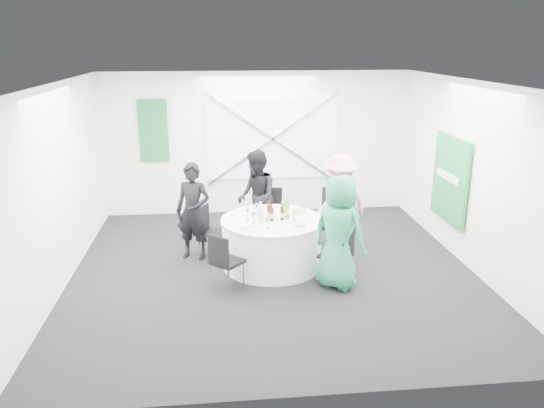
{
  "coord_description": "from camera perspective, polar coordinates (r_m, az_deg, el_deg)",
  "views": [
    {
      "loc": [
        -0.8,
        -7.36,
        3.34
      ],
      "look_at": [
        0.0,
        0.2,
        1.0
      ],
      "focal_mm": 35.0,
      "sensor_mm": 36.0,
      "label": 1
    }
  ],
  "objects": [
    {
      "name": "chair_front_right",
      "position": [
        7.57,
        7.38,
        -5.04
      ],
      "size": [
        0.55,
        0.55,
        0.86
      ],
      "rotation": [
        0.0,
        0.0,
        4.02
      ],
      "color": "black",
      "rests_on": "floor"
    },
    {
      "name": "chair_back",
      "position": [
        9.1,
        -0.15,
        -0.76
      ],
      "size": [
        0.46,
        0.47,
        0.93
      ],
      "rotation": [
        0.0,
        0.0,
        -0.08
      ],
      "color": "black",
      "rests_on": "floor"
    },
    {
      "name": "green_banner",
      "position": [
        10.5,
        -12.65,
        7.72
      ],
      "size": [
        0.55,
        0.04,
        1.2
      ],
      "primitive_type": "cube",
      "color": "#13622B",
      "rests_on": "wall_back"
    },
    {
      "name": "chair_back_left",
      "position": [
        8.55,
        -6.78,
        -2.51
      ],
      "size": [
        0.51,
        0.51,
        0.83
      ],
      "rotation": [
        0.0,
        0.0,
        1.09
      ],
      "color": "black",
      "rests_on": "floor"
    },
    {
      "name": "wine_glass_d",
      "position": [
        7.82,
        -2.02,
        -1.2
      ],
      "size": [
        0.07,
        0.07,
        0.17
      ],
      "color": "white",
      "rests_on": "banquet_table"
    },
    {
      "name": "wine_glass_f",
      "position": [
        7.61,
        -0.45,
        -1.71
      ],
      "size": [
        0.07,
        0.07,
        0.17
      ],
      "color": "white",
      "rests_on": "banquet_table"
    },
    {
      "name": "wall_right",
      "position": [
        8.5,
        20.71,
        2.81
      ],
      "size": [
        0.0,
        6.0,
        6.0
      ],
      "primitive_type": "plane",
      "rotation": [
        1.57,
        0.0,
        -1.57
      ],
      "color": "white",
      "rests_on": "floor"
    },
    {
      "name": "fork_d",
      "position": [
        7.63,
        2.92,
        -2.64
      ],
      "size": [
        0.1,
        0.13,
        0.01
      ],
      "primitive_type": "cube",
      "rotation": [
        0.0,
        0.0,
        -0.64
      ],
      "color": "silver",
      "rests_on": "banquet_table"
    },
    {
      "name": "beer_bottle_c",
      "position": [
        7.97,
        1.1,
        -1.03
      ],
      "size": [
        0.06,
        0.06,
        0.26
      ],
      "color": "#3B1B0A",
      "rests_on": "banquet_table"
    },
    {
      "name": "wine_glass_a",
      "position": [
        7.98,
        2.49,
        -0.82
      ],
      "size": [
        0.07,
        0.07,
        0.17
      ],
      "color": "white",
      "rests_on": "banquet_table"
    },
    {
      "name": "beer_bottle_a",
      "position": [
        8.0,
        -0.34,
        -0.9
      ],
      "size": [
        0.06,
        0.06,
        0.28
      ],
      "color": "#3B1B0A",
      "rests_on": "banquet_table"
    },
    {
      "name": "wall_front",
      "position": [
        4.84,
        4.03,
        -6.57
      ],
      "size": [
        6.0,
        0.0,
        6.0
      ],
      "primitive_type": "plane",
      "rotation": [
        -1.57,
        0.0,
        0.0
      ],
      "color": "white",
      "rests_on": "floor"
    },
    {
      "name": "chair_back_right",
      "position": [
        8.68,
        5.74,
        -1.3
      ],
      "size": [
        0.64,
        0.64,
        1.03
      ],
      "rotation": [
        0.0,
        0.0,
        -1.08
      ],
      "color": "black",
      "rests_on": "floor"
    },
    {
      "name": "fork_a",
      "position": [
        7.73,
        -3.54,
        -2.38
      ],
      "size": [
        0.12,
        0.12,
        0.01
      ],
      "primitive_type": "cube",
      "rotation": [
        0.0,
        0.0,
        -2.35
      ],
      "color": "silver",
      "rests_on": "banquet_table"
    },
    {
      "name": "person_man_back_left",
      "position": [
        8.42,
        -8.47,
        -0.81
      ],
      "size": [
        0.66,
        0.55,
        1.55
      ],
      "primitive_type": "imported",
      "rotation": [
        0.0,
        0.0,
        -0.36
      ],
      "color": "black",
      "rests_on": "floor"
    },
    {
      "name": "beer_bottle_d",
      "position": [
        7.92,
        -0.04,
        -1.13
      ],
      "size": [
        0.06,
        0.06,
        0.26
      ],
      "color": "#3B1B0A",
      "rests_on": "banquet_table"
    },
    {
      "name": "clear_water_bottle",
      "position": [
        7.88,
        -1.22,
        -1.05
      ],
      "size": [
        0.08,
        0.08,
        0.31
      ],
      "color": "white",
      "rests_on": "banquet_table"
    },
    {
      "name": "wine_glass_e",
      "position": [
        8.23,
        -1.64,
        -0.25
      ],
      "size": [
        0.07,
        0.07,
        0.17
      ],
      "color": "white",
      "rests_on": "banquet_table"
    },
    {
      "name": "napkin",
      "position": [
        7.61,
        -2.59,
        -2.41
      ],
      "size": [
        0.2,
        0.19,
        0.05
      ],
      "primitive_type": "cube",
      "rotation": [
        0.0,
        0.0,
        0.67
      ],
      "color": "white",
      "rests_on": "plate_front_left"
    },
    {
      "name": "chair_front_left",
      "position": [
        7.34,
        -5.19,
        -5.82
      ],
      "size": [
        0.54,
        0.54,
        0.84
      ],
      "rotation": [
        0.0,
        0.0,
        2.38
      ],
      "color": "black",
      "rests_on": "floor"
    },
    {
      "name": "green_sign",
      "position": [
        9.05,
        18.59,
        2.53
      ],
      "size": [
        0.05,
        1.2,
        1.4
      ],
      "primitive_type": "cube",
      "color": "#18863C",
      "rests_on": "wall_right"
    },
    {
      "name": "green_water_bottle",
      "position": [
        8.04,
        1.63,
        -0.65
      ],
      "size": [
        0.08,
        0.08,
        0.32
      ],
      "color": "green",
      "rests_on": "banquet_table"
    },
    {
      "name": "banquet_table",
      "position": [
        8.15,
        -0.0,
        -4.16
      ],
      "size": [
        1.56,
        1.56,
        0.76
      ],
      "color": "white",
      "rests_on": "floor"
    },
    {
      "name": "wine_glass_g",
      "position": [
        8.0,
        -2.62,
        -0.76
      ],
      "size": [
        0.07,
        0.07,
        0.17
      ],
      "color": "white",
      "rests_on": "banquet_table"
    },
    {
      "name": "knife_c",
      "position": [
        8.46,
        2.38,
        -0.63
      ],
      "size": [
        0.09,
        0.14,
        0.01
      ],
      "primitive_type": "cube",
      "rotation": [
        0.0,
        0.0,
        0.51
      ],
      "color": "silver",
      "rests_on": "banquet_table"
    },
    {
      "name": "window_brace_b",
      "position": [
        10.5,
        0.06,
        7.02
      ],
      "size": [
        2.63,
        0.05,
        1.84
      ],
      "primitive_type": "cube",
      "rotation": [
        0.0,
        -0.97,
        0.0
      ],
      "color": "silver",
      "rests_on": "window_panel"
    },
    {
      "name": "plate_front_right",
      "position": [
        7.73,
        3.06,
        -2.27
      ],
      "size": [
        0.26,
        0.26,
        0.04
      ],
      "color": "white",
      "rests_on": "banquet_table"
    },
    {
      "name": "plate_back_left",
      "position": [
        8.28,
        -3.5,
        -1.02
      ],
      "size": [
        0.26,
        0.26,
        0.01
      ],
      "color": "white",
      "rests_on": "banquet_table"
    },
    {
      "name": "person_woman_green",
      "position": [
        7.39,
        7.22,
        -3.01
      ],
      "size": [
        0.93,
        0.92,
        1.63
      ],
      "primitive_type": "imported",
      "rotation": [
        0.0,
        0.0,
        2.38
      ],
      "color": "#268E5F",
      "rests_on": "floor"
    },
    {
      "name": "ceiling",
      "position": [
        7.42,
        0.17,
        12.94
      ],
      "size": [
        6.0,
        6.0,
        0.0
      ],
      "primitive_type": "plane",
      "rotation": [
        3.14,
        0.0,
        0.0
      ],
      "color": "silver",
      "rests_on": "wall_back"
    },
    {
      "name": "person_woman_pink",
      "position": [
        8.7,
        7.29,
        0.09
      ],
      "size": [
        1.16,
        0.88,
        1.62
      ],
      "primitive_type": "imported",
      "rotation": [
        0.0,
        0.0,
        -2.71
      ],
      "color": "pink",
      "rests_on": "floor"
    },
    {
      "name": "plate_back_right",
      "position": [
        8.33,
        3.02,
        -0.83
      ],
      "size": [
        0.28,
        0.28,
        0.04
      ],
      "color": "white",
      "rests_on": "banquet_table"
    },
    {
      "name": "floor",
      "position": [
        8.12,
        0.15,
        -7.18
      ],
      "size": [
        6.0,
        6.0,
        0.0
      ],
      "primitive_type": "plane",
      "color": "black",
      "rests_on": "ground"
    },
    {
      "name": "wine_glass_c",
      "position": [
        7.82,
        2.31,
        -1.19
      ],
      "size": [
        0.07,
        0.07,
        0.17
      ],
      "color": "white",
      "rests_on": "banquet_table"
    },
    {
      "name": "wall_back",
      "position": [
        10.57,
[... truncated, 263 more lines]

